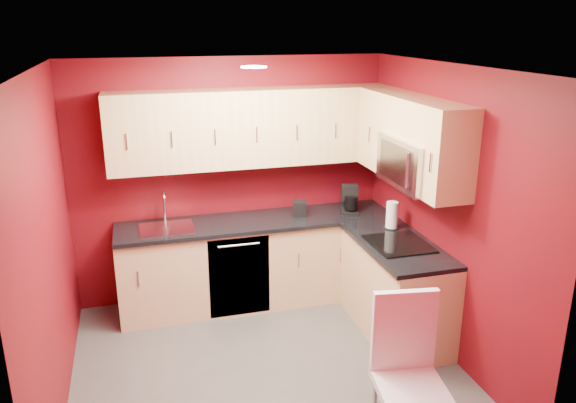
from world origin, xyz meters
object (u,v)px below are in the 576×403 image
coffee_maker (350,200)px  dining_chair (411,380)px  sink (166,224)px  napkin_holder (300,208)px  paper_towel (392,215)px  microwave (416,162)px

coffee_maker → dining_chair: (-0.48, -2.34, -0.50)m
sink → napkin_holder: 1.36m
paper_towel → microwave: bearing=-90.5°
microwave → coffee_maker: bearing=103.0°
sink → paper_towel: size_ratio=1.97×
paper_towel → sink: bearing=164.0°
microwave → sink: 2.43m
napkin_holder → sink: bearing=180.0°
napkin_holder → paper_towel: size_ratio=0.56×
microwave → coffee_maker: size_ratio=2.66×
microwave → sink: bearing=154.4°
napkin_holder → paper_towel: bearing=-39.0°
coffee_maker → sink: bearing=-166.3°
napkin_holder → dining_chair: (0.05, -2.40, -0.43)m
microwave → dining_chair: bearing=-116.4°
coffee_maker → napkin_holder: 0.53m
sink → paper_towel: 2.18m
coffee_maker → napkin_holder: bearing=-171.6°
dining_chair → napkin_holder: bearing=99.9°
napkin_holder → paper_towel: (0.74, -0.60, 0.06)m
sink → dining_chair: (1.40, -2.40, -0.39)m
coffee_maker → dining_chair: size_ratio=0.26×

